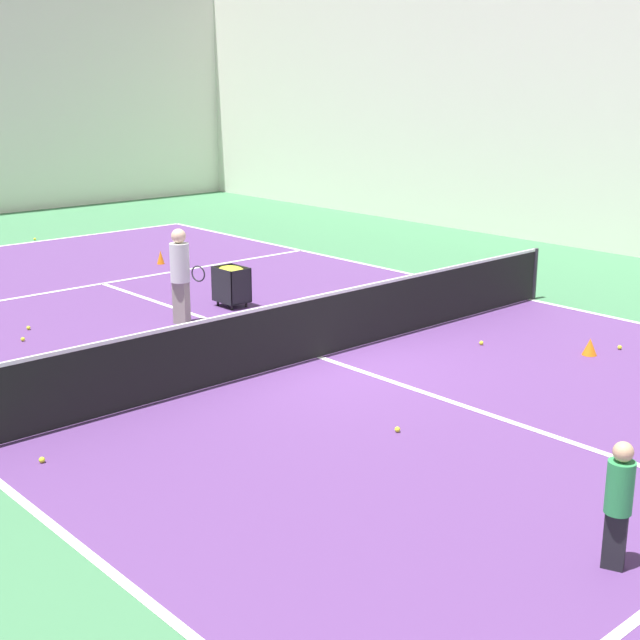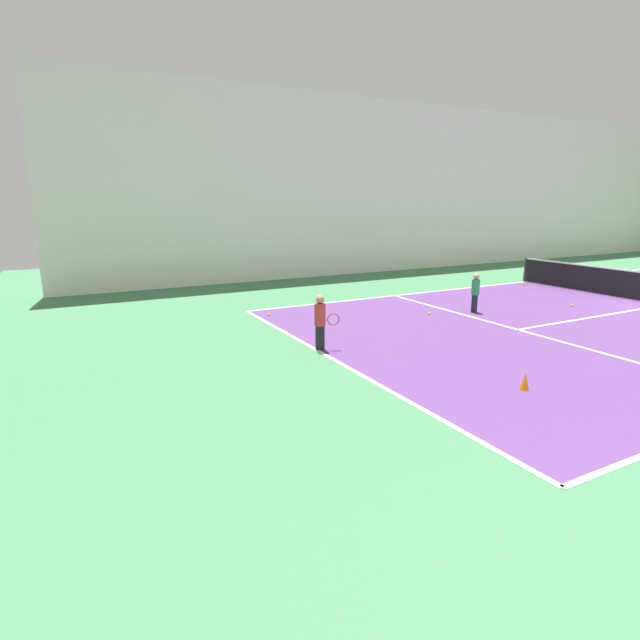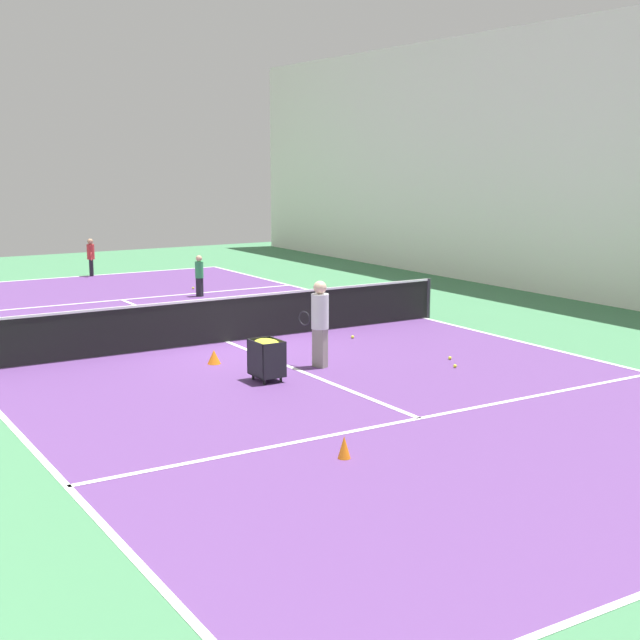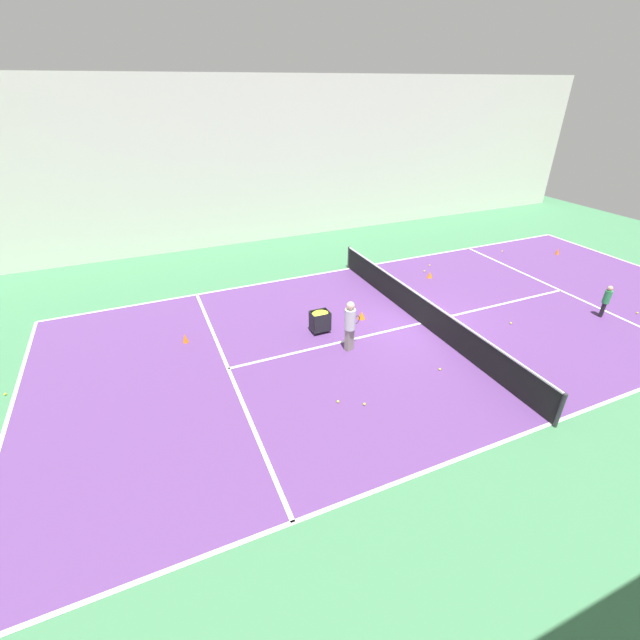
# 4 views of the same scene
# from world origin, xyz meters

# --- Properties ---
(ground_plane) EXTENTS (39.42, 39.42, 0.00)m
(ground_plane) POSITION_xyz_m (0.00, 0.00, 0.00)
(ground_plane) COLOR #3D754C
(court_playing_area) EXTENTS (10.92, 24.60, 0.00)m
(court_playing_area) POSITION_xyz_m (0.00, 0.00, 0.00)
(court_playing_area) COLOR #563370
(court_playing_area) RESTS_ON ground
(line_baseline_far) EXTENTS (10.92, 0.10, 0.00)m
(line_baseline_far) POSITION_xyz_m (0.00, 12.30, 0.01)
(line_baseline_far) COLOR white
(line_baseline_far) RESTS_ON ground
(line_sideline_left) EXTENTS (0.10, 24.60, 0.00)m
(line_sideline_left) POSITION_xyz_m (-5.46, 0.00, 0.01)
(line_sideline_left) COLOR white
(line_sideline_left) RESTS_ON ground
(line_sideline_right) EXTENTS (0.10, 24.60, 0.00)m
(line_sideline_right) POSITION_xyz_m (5.46, 0.00, 0.01)
(line_sideline_right) COLOR white
(line_sideline_right) RESTS_ON ground
(line_service_near) EXTENTS (10.92, 0.10, 0.00)m
(line_service_near) POSITION_xyz_m (0.00, -6.77, 0.01)
(line_service_near) COLOR white
(line_service_near) RESTS_ON ground
(line_service_far) EXTENTS (10.92, 0.10, 0.00)m
(line_service_far) POSITION_xyz_m (0.00, 6.77, 0.01)
(line_service_far) COLOR white
(line_service_far) RESTS_ON ground
(line_centre_service) EXTENTS (0.10, 13.53, 0.00)m
(line_centre_service) POSITION_xyz_m (0.00, 0.00, 0.01)
(line_centre_service) COLOR white
(line_centre_service) RESTS_ON ground
(hall_enclosure_right) EXTENTS (0.15, 35.72, 7.74)m
(hall_enclosure_right) POSITION_xyz_m (10.94, 0.00, 3.87)
(hall_enclosure_right) COLOR silver
(hall_enclosure_right) RESTS_ON ground
(tennis_net) EXTENTS (11.22, 0.10, 1.00)m
(tennis_net) POSITION_xyz_m (0.00, 0.00, 0.52)
(tennis_net) COLOR #2D2D33
(tennis_net) RESTS_ON ground
(coach_at_net) EXTENTS (0.43, 0.66, 1.67)m
(coach_at_net) POSITION_xyz_m (-0.49, 3.05, 0.96)
(coach_at_net) COLOR gray
(coach_at_net) RESTS_ON ground
(child_midcourt) EXTENTS (0.31, 0.31, 1.19)m
(child_midcourt) POSITION_xyz_m (-2.14, -6.22, 0.68)
(child_midcourt) COLOR black
(child_midcourt) RESTS_ON ground
(ball_cart) EXTENTS (0.48, 0.62, 0.77)m
(ball_cart) POSITION_xyz_m (0.88, 3.45, 0.54)
(ball_cart) COLOR black
(ball_cart) RESTS_ON ground
(training_cone_0) EXTENTS (0.23, 0.23, 0.26)m
(training_cone_0) POSITION_xyz_m (3.19, -2.70, 0.13)
(training_cone_0) COLOR orange
(training_cone_0) RESTS_ON ground
(training_cone_1) EXTENTS (0.18, 0.18, 0.31)m
(training_cone_1) POSITION_xyz_m (2.00, 7.69, 0.16)
(training_cone_1) COLOR orange
(training_cone_1) RESTS_ON ground
(training_cone_2) EXTENTS (0.17, 0.17, 0.32)m
(training_cone_2) POSITION_xyz_m (3.05, -10.13, 0.16)
(training_cone_2) COLOR orange
(training_cone_2) RESTS_ON ground
(training_cone_3) EXTENTS (0.26, 0.26, 0.27)m
(training_cone_3) POSITION_xyz_m (1.13, 1.74, 0.14)
(training_cone_3) COLOR orange
(training_cone_3) RESTS_ON ground
(tennis_ball_0) EXTENTS (0.07, 0.07, 0.07)m
(tennis_ball_0) POSITION_xyz_m (1.18, 12.52, 0.04)
(tennis_ball_0) COLOR yellow
(tennis_ball_0) RESTS_ON ground
(tennis_ball_1) EXTENTS (0.07, 0.07, 0.07)m
(tennis_ball_1) POSITION_xyz_m (3.80, -2.87, 0.04)
(tennis_ball_1) COLOR yellow
(tennis_ball_1) RESTS_ON ground
(tennis_ball_2) EXTENTS (0.07, 0.07, 0.07)m
(tennis_ball_2) POSITION_xyz_m (-4.89, -0.78, 0.04)
(tennis_ball_2) COLOR yellow
(tennis_ball_2) RESTS_ON ground
(tennis_ball_3) EXTENTS (0.07, 0.07, 0.07)m
(tennis_ball_3) POSITION_xyz_m (4.27, -3.49, 0.04)
(tennis_ball_3) COLOR yellow
(tennis_ball_3) RESTS_ON ground
(tennis_ball_4) EXTENTS (0.07, 0.07, 0.07)m
(tennis_ball_4) POSITION_xyz_m (2.37, -1.25, 0.04)
(tennis_ball_4) COLOR yellow
(tennis_ball_4) RESTS_ON ground
(tennis_ball_5) EXTENTS (0.07, 0.07, 0.07)m
(tennis_ball_5) POSITION_xyz_m (-3.02, 3.89, 0.04)
(tennis_ball_5) COLOR yellow
(tennis_ball_5) RESTS_ON ground
(tennis_ball_6) EXTENTS (0.07, 0.07, 0.07)m
(tennis_ball_6) POSITION_xyz_m (-2.54, 1.12, 0.04)
(tennis_ball_6) COLOR yellow
(tennis_ball_6) RESTS_ON ground
(tennis_ball_7) EXTENTS (0.07, 0.07, 0.07)m
(tennis_ball_7) POSITION_xyz_m (-2.66, 4.47, 0.04)
(tennis_ball_7) COLOR yellow
(tennis_ball_7) RESTS_ON ground
(tennis_ball_8) EXTENTS (0.07, 0.07, 0.07)m
(tennis_ball_8) POSITION_xyz_m (-1.29, -2.84, 0.04)
(tennis_ball_8) COLOR yellow
(tennis_ball_8) RESTS_ON ground
(tennis_ball_9) EXTENTS (0.07, 0.07, 0.07)m
(tennis_ball_9) POSITION_xyz_m (4.37, -7.92, 0.04)
(tennis_ball_9) COLOR yellow
(tennis_ball_9) RESTS_ON ground
(tennis_ball_11) EXTENTS (0.07, 0.07, 0.07)m
(tennis_ball_11) POSITION_xyz_m (-2.55, -7.62, 0.04)
(tennis_ball_11) COLOR yellow
(tennis_ball_11) RESTS_ON ground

